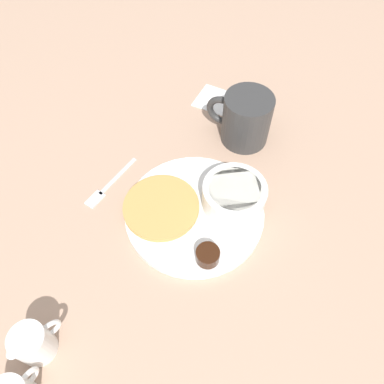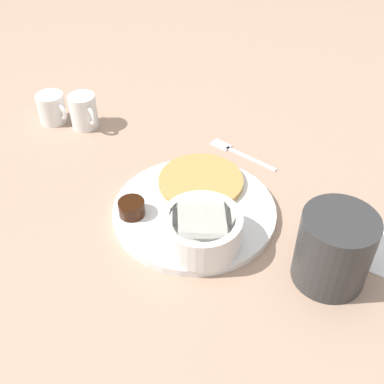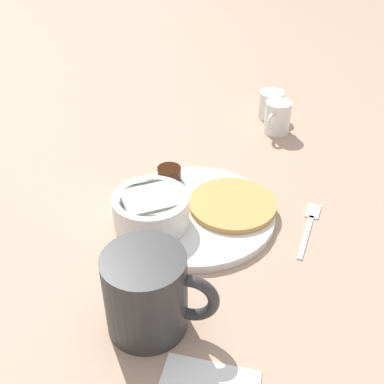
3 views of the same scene
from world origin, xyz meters
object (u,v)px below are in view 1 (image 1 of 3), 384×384
creamer_pitcher_near (34,343)px  fork (107,187)px  coffee_mug (245,119)px  bowl (234,195)px  plate (194,213)px

creamer_pitcher_near → fork: 0.28m
coffee_mug → bowl: bearing=-85.1°
bowl → creamer_pitcher_near: (-0.21, -0.30, -0.01)m
plate → coffee_mug: size_ratio=1.86×
plate → fork: (-0.17, 0.01, -0.00)m
coffee_mug → fork: bearing=-138.9°
plate → coffee_mug: (0.05, 0.20, 0.04)m
bowl → fork: size_ratio=0.84×
coffee_mug → creamer_pitcher_near: 0.51m
bowl → fork: (-0.23, -0.02, -0.04)m
plate → creamer_pitcher_near: size_ratio=3.63×
plate → creamer_pitcher_near: creamer_pitcher_near is taller
creamer_pitcher_near → fork: creamer_pitcher_near is taller
bowl → coffee_mug: size_ratio=0.84×
plate → creamer_pitcher_near: (-0.15, -0.27, 0.03)m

